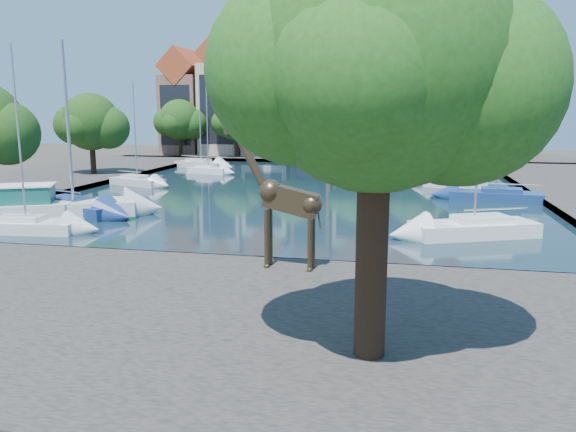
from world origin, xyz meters
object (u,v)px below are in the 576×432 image
(giraffe_statue, at_px, (284,199))
(plane_tree, at_px, (382,68))
(motorsailer, at_px, (48,205))
(sailboat_left_a, at_px, (26,223))
(sailboat_right_a, at_px, (474,225))

(giraffe_statue, bearing_deg, plane_tree, -62.22)
(motorsailer, xyz_separation_m, sailboat_left_a, (1.30, -3.86, -0.33))
(plane_tree, height_order, sailboat_left_a, plane_tree)
(giraffe_statue, distance_m, sailboat_left_a, 16.79)
(sailboat_right_a, bearing_deg, sailboat_left_a, -170.94)
(sailboat_left_a, bearing_deg, sailboat_right_a, 9.06)
(plane_tree, relative_size, sailboat_left_a, 1.06)
(giraffe_statue, xyz_separation_m, sailboat_right_a, (8.35, 9.30, -2.57))
(sailboat_right_a, bearing_deg, motorsailer, 179.93)
(giraffe_statue, distance_m, motorsailer, 19.49)
(plane_tree, height_order, sailboat_right_a, sailboat_right_a)
(giraffe_statue, xyz_separation_m, motorsailer, (-16.95, 9.33, -2.35))
(sailboat_left_a, bearing_deg, giraffe_statue, -19.27)
(giraffe_statue, height_order, sailboat_left_a, sailboat_left_a)
(giraffe_statue, relative_size, sailboat_left_a, 0.56)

